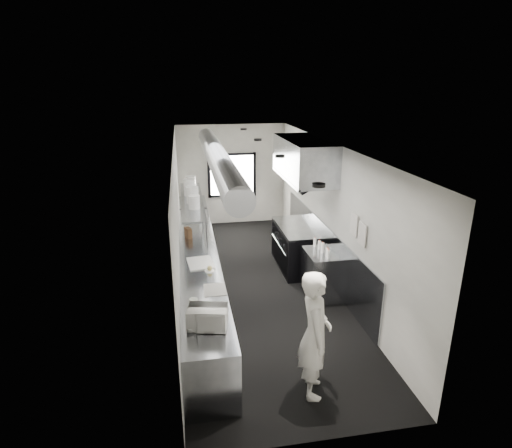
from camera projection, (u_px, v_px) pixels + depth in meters
name	position (u px, v px, depth m)	size (l,w,h in m)	color
floor	(257.00, 284.00, 8.57)	(3.00, 8.00, 0.01)	black
ceiling	(257.00, 146.00, 7.67)	(3.00, 8.00, 0.01)	beige
wall_back	(232.00, 175.00, 11.85)	(3.00, 0.02, 2.80)	beige
wall_front	(324.00, 336.00, 4.39)	(3.00, 0.02, 2.80)	beige
wall_left	(178.00, 223.00, 7.87)	(0.02, 8.00, 2.80)	beige
wall_right	(331.00, 215.00, 8.36)	(0.02, 8.00, 2.80)	beige
wall_cladding	(323.00, 249.00, 8.92)	(0.03, 5.50, 1.10)	gray
hvac_duct	(217.00, 157.00, 8.00)	(0.40, 0.40, 6.40)	#969A9F
service_window	(232.00, 175.00, 11.81)	(1.36, 0.05, 1.25)	white
exhaust_hood	(303.00, 159.00, 8.63)	(0.81, 2.20, 0.88)	gray
prep_counter	(200.00, 279.00, 7.77)	(0.70, 6.00, 0.90)	gray
pass_shelf	(192.00, 201.00, 8.81)	(0.45, 3.00, 0.68)	gray
range	(298.00, 247.00, 9.24)	(0.88, 1.60, 0.94)	black
bottle_station	(323.00, 275.00, 7.96)	(0.65, 0.80, 0.90)	gray
far_work_table	(193.00, 218.00, 11.22)	(0.70, 1.20, 0.90)	gray
notice_sheet_a	(354.00, 224.00, 7.18)	(0.02, 0.28, 0.38)	beige
notice_sheet_b	(362.00, 234.00, 6.87)	(0.02, 0.28, 0.38)	beige
line_cook	(315.00, 334.00, 5.36)	(0.63, 0.42, 1.74)	silver
microwave	(207.00, 317.00, 5.42)	(0.47, 0.35, 0.28)	white
deli_tub_a	(193.00, 307.00, 5.85)	(0.13, 0.13, 0.09)	#B5BDAE
deli_tub_b	(194.00, 302.00, 5.99)	(0.12, 0.12, 0.09)	#B5BDAE
newspaper	(215.00, 289.00, 6.43)	(0.33, 0.42, 0.01)	white
small_plate	(210.00, 271.00, 7.05)	(0.16, 0.16, 0.01)	white
pastry	(210.00, 268.00, 7.03)	(0.08, 0.08, 0.08)	tan
cutting_board	(200.00, 263.00, 7.35)	(0.43, 0.57, 0.02)	silver
knife_block	(188.00, 233.00, 8.52)	(0.09, 0.19, 0.21)	#56341E
plate_stack_a	(194.00, 202.00, 8.13)	(0.22, 0.22, 0.26)	white
plate_stack_b	(192.00, 195.00, 8.52)	(0.26, 0.26, 0.33)	white
plate_stack_c	(190.00, 187.00, 9.04)	(0.25, 0.25, 0.36)	white
plate_stack_d	(191.00, 184.00, 9.40)	(0.22, 0.22, 0.34)	white
squeeze_bottle_a	(328.00, 254.00, 7.54)	(0.05, 0.05, 0.16)	silver
squeeze_bottle_b	(327.00, 252.00, 7.61)	(0.05, 0.05, 0.16)	silver
squeeze_bottle_c	(322.00, 248.00, 7.77)	(0.07, 0.07, 0.20)	silver
squeeze_bottle_d	(319.00, 245.00, 7.94)	(0.06, 0.06, 0.17)	silver
squeeze_bottle_e	(315.00, 242.00, 8.06)	(0.06, 0.06, 0.17)	silver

